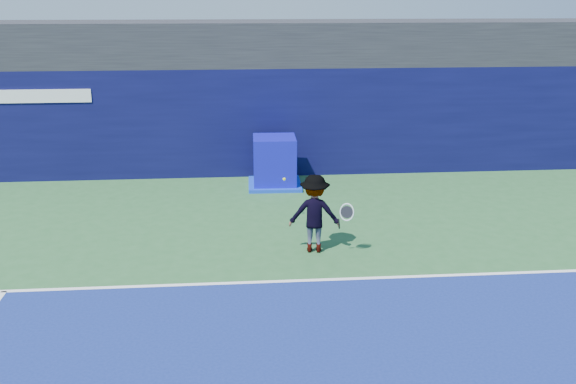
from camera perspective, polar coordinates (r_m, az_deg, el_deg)
name	(u,v)px	position (r m, az deg, el deg)	size (l,w,h in m)	color
ground	(312,376)	(8.98, 2.16, -16.04)	(80.00, 80.00, 0.00)	#285A2D
baseline	(292,281)	(11.59, 0.36, -7.91)	(24.00, 0.10, 0.01)	white
stadium_band	(266,42)	(19.03, -1.98, 13.14)	(36.00, 3.00, 1.20)	black
back_wall_assembly	(268,121)	(18.30, -1.77, 6.36)	(36.00, 1.03, 3.00)	#090A34
equipment_cart	(275,164)	(17.09, -1.21, 2.53)	(1.42, 1.42, 1.34)	#0D0BA0
tennis_player	(315,213)	(12.66, 2.38, -1.92)	(1.28, 0.75, 1.57)	white
tennis_ball	(284,179)	(14.29, -0.34, 1.15)	(0.07, 0.07, 0.07)	#C9D517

